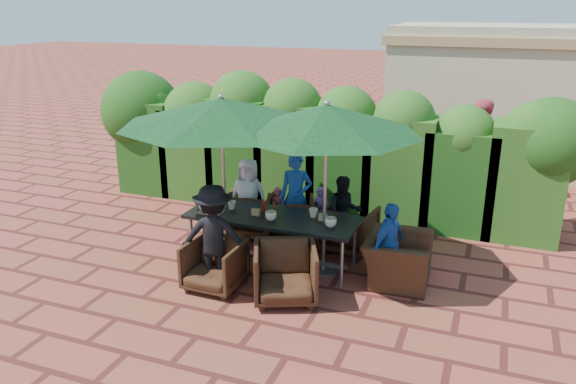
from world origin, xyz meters
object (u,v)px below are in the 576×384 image
(chair_far_mid, at_px, (290,217))
(umbrella_right, at_px, (327,119))
(dining_table, at_px, (272,221))
(umbrella_left, at_px, (221,112))
(chair_near_right, at_px, (285,270))
(chair_far_right, at_px, (349,227))
(chair_near_left, at_px, (214,263))
(chair_end_right, at_px, (398,252))
(chair_far_left, at_px, (250,211))

(chair_far_mid, bearing_deg, umbrella_right, 113.05)
(dining_table, bearing_deg, umbrella_left, 179.20)
(umbrella_right, distance_m, chair_near_right, 2.05)
(chair_far_right, distance_m, chair_near_left, 2.29)
(chair_end_right, bearing_deg, chair_far_mid, 64.23)
(dining_table, relative_size, chair_end_right, 2.53)
(umbrella_right, bearing_deg, chair_end_right, 4.16)
(umbrella_right, height_order, chair_near_right, umbrella_right)
(dining_table, relative_size, chair_near_left, 3.41)
(umbrella_left, relative_size, chair_near_left, 4.00)
(chair_far_mid, bearing_deg, chair_far_left, -22.20)
(chair_far_mid, xyz_separation_m, chair_end_right, (1.88, -0.81, 0.04))
(dining_table, relative_size, umbrella_left, 0.85)
(chair_far_left, relative_size, chair_far_right, 1.01)
(chair_end_right, bearing_deg, chair_near_right, 127.10)
(dining_table, bearing_deg, chair_far_left, 129.82)
(umbrella_right, distance_m, chair_far_left, 2.57)
(umbrella_right, distance_m, chair_end_right, 2.06)
(umbrella_right, xyz_separation_m, chair_far_left, (-1.56, 0.91, -1.82))
(umbrella_left, relative_size, chair_far_mid, 3.78)
(dining_table, height_order, umbrella_right, umbrella_right)
(dining_table, xyz_separation_m, chair_far_left, (-0.78, 0.94, -0.29))
(chair_near_left, bearing_deg, chair_far_mid, 80.12)
(chair_far_right, bearing_deg, chair_far_mid, 4.93)
(chair_far_left, relative_size, chair_near_right, 0.95)
(chair_far_right, bearing_deg, chair_far_left, 5.45)
(chair_near_left, distance_m, chair_near_right, 1.00)
(chair_far_mid, bearing_deg, dining_table, 73.60)
(chair_near_left, bearing_deg, umbrella_left, 109.73)
(dining_table, distance_m, chair_far_left, 1.26)
(chair_near_left, bearing_deg, dining_table, 67.09)
(umbrella_left, relative_size, umbrella_right, 1.14)
(chair_near_left, relative_size, chair_near_right, 0.90)
(umbrella_right, relative_size, chair_far_right, 3.35)
(chair_far_right, bearing_deg, umbrella_right, 87.85)
(chair_far_right, bearing_deg, umbrella_left, 34.74)
(chair_far_mid, xyz_separation_m, chair_near_left, (-0.37, -1.89, -0.02))
(chair_near_left, height_order, chair_near_right, chair_near_right)
(dining_table, bearing_deg, chair_near_right, -58.91)
(chair_far_right, xyz_separation_m, chair_end_right, (0.89, -0.76, 0.05))
(umbrella_left, distance_m, chair_far_right, 2.64)
(umbrella_left, bearing_deg, umbrella_right, 0.68)
(dining_table, bearing_deg, umbrella_right, 2.13)
(chair_far_mid, bearing_deg, umbrella_left, 31.83)
(dining_table, xyz_separation_m, chair_near_right, (0.56, -0.93, -0.27))
(chair_end_right, bearing_deg, umbrella_left, 89.74)
(dining_table, distance_m, chair_end_right, 1.83)
(dining_table, bearing_deg, chair_far_right, 43.04)
(chair_far_left, distance_m, chair_end_right, 2.73)
(chair_far_left, xyz_separation_m, chair_near_right, (1.34, -1.87, 0.02))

